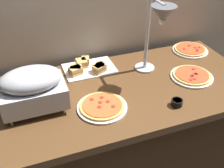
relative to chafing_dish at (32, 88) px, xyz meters
The scene contains 9 objects.
ground_plane 1.03m from the chafing_dish, ahead, with size 8.00×8.00×0.00m, color #4C443D.
buffet_table 0.71m from the chafing_dish, ahead, with size 1.90×0.84×0.76m.
chafing_dish is the anchor object (origin of this frame).
heat_lamp 0.83m from the chafing_dish, ahead, with size 0.15×0.32×0.52m.
pizza_plate_front 1.05m from the chafing_dish, ahead, with size 0.29×0.29×0.03m.
pizza_plate_center 1.29m from the chafing_dish, 13.72° to the left, with size 0.28×0.28×0.03m.
pizza_plate_raised_stand 0.41m from the chafing_dish, 19.60° to the right, with size 0.29×0.29×0.03m.
sandwich_platter 0.52m from the chafing_dish, 36.98° to the left, with size 0.36×0.25×0.06m.
sauce_cup_far 0.83m from the chafing_dish, 18.01° to the right, with size 0.07×0.07×0.04m.
Camera 1 is at (-0.49, -1.32, 1.78)m, focal length 43.71 mm.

